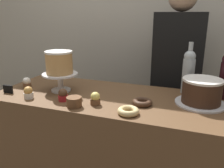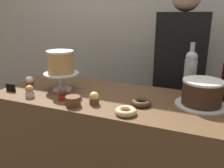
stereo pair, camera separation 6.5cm
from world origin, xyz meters
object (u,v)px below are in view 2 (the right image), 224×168
(cake_stand_pedestal, at_px, (62,78))
(donut_glazed, at_px, (126,111))
(cupcake_lemon, at_px, (94,98))
(cookie_stack, at_px, (73,101))
(white_layer_cake, at_px, (61,62))
(price_sign_chalkboard, at_px, (11,88))
(donut_chocolate, at_px, (141,103))
(wine_bottle_clear, at_px, (190,72))
(cupcake_vanilla, at_px, (30,82))
(cupcake_caramel, at_px, (30,91))
(chocolate_round_cake, at_px, (202,92))
(cupcake_chocolate, at_px, (63,94))
(barista_figure, at_px, (178,88))

(cake_stand_pedestal, bearing_deg, donut_glazed, -20.93)
(cupcake_lemon, distance_m, cookie_stack, 0.12)
(white_layer_cake, xyz_separation_m, donut_glazed, (0.52, -0.20, -0.18))
(white_layer_cake, bearing_deg, price_sign_chalkboard, -152.94)
(donut_chocolate, bearing_deg, wine_bottle_clear, 54.21)
(cupcake_lemon, bearing_deg, white_layer_cake, 155.68)
(cupcake_vanilla, bearing_deg, cupcake_caramel, -48.43)
(cookie_stack, bearing_deg, donut_glazed, 1.33)
(cupcake_lemon, bearing_deg, donut_chocolate, 19.59)
(chocolate_round_cake, distance_m, cupcake_chocolate, 0.79)
(cupcake_lemon, distance_m, price_sign_chalkboard, 0.61)
(cupcake_lemon, height_order, cupcake_chocolate, same)
(chocolate_round_cake, height_order, cookie_stack, chocolate_round_cake)
(wine_bottle_clear, relative_size, cupcake_lemon, 4.38)
(cupcake_lemon, relative_size, cupcake_chocolate, 1.00)
(cupcake_chocolate, bearing_deg, cupcake_lemon, 2.76)
(cupcake_vanilla, relative_size, cupcake_caramel, 1.00)
(cupcake_caramel, bearing_deg, chocolate_round_cake, 14.81)
(cookie_stack, xyz_separation_m, barista_figure, (0.48, 0.75, -0.09))
(cupcake_caramel, bearing_deg, donut_chocolate, 11.26)
(cupcake_chocolate, relative_size, donut_glazed, 0.66)
(price_sign_chalkboard, bearing_deg, wine_bottle_clear, 20.67)
(cake_stand_pedestal, xyz_separation_m, barista_figure, (0.69, 0.55, -0.14))
(cupcake_vanilla, bearing_deg, chocolate_round_cake, 4.71)
(wine_bottle_clear, bearing_deg, barista_figure, 107.55)
(wine_bottle_clear, relative_size, donut_chocolate, 2.91)
(donut_glazed, relative_size, donut_chocolate, 1.00)
(cupcake_lemon, xyz_separation_m, cookie_stack, (-0.10, -0.07, -0.01))
(cupcake_vanilla, bearing_deg, price_sign_chalkboard, -107.68)
(cake_stand_pedestal, bearing_deg, chocolate_round_cake, 4.76)
(donut_chocolate, xyz_separation_m, barista_figure, (0.13, 0.60, -0.07))
(cupcake_lemon, bearing_deg, wine_bottle_clear, 40.11)
(cookie_stack, relative_size, price_sign_chalkboard, 1.20)
(cake_stand_pedestal, bearing_deg, cupcake_lemon, -24.32)
(cake_stand_pedestal, relative_size, cookie_stack, 2.74)
(cupcake_caramel, distance_m, donut_glazed, 0.63)
(cupcake_caramel, relative_size, price_sign_chalkboard, 1.06)
(chocolate_round_cake, bearing_deg, cupcake_vanilla, -175.29)
(white_layer_cake, relative_size, price_sign_chalkboard, 2.48)
(cupcake_vanilla, xyz_separation_m, price_sign_chalkboard, (-0.04, -0.13, -0.01))
(donut_glazed, bearing_deg, chocolate_round_cake, 38.17)
(cupcake_lemon, height_order, cupcake_vanilla, same)
(wine_bottle_clear, height_order, donut_chocolate, wine_bottle_clear)
(cupcake_vanilla, xyz_separation_m, cupcake_caramel, (0.15, -0.17, 0.00))
(cake_stand_pedestal, height_order, cookie_stack, cake_stand_pedestal)
(cake_stand_pedestal, height_order, chocolate_round_cake, chocolate_round_cake)
(chocolate_round_cake, bearing_deg, cupcake_caramel, -165.19)
(cupcake_caramel, bearing_deg, cupcake_chocolate, 9.14)
(cupcake_lemon, height_order, cupcake_caramel, same)
(chocolate_round_cake, relative_size, wine_bottle_clear, 0.67)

